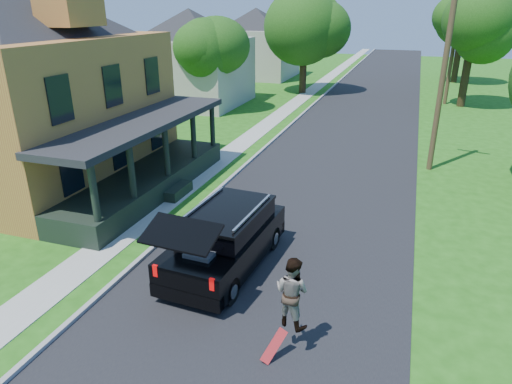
% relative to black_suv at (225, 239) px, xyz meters
% --- Properties ---
extents(ground, '(140.00, 140.00, 0.00)m').
position_rel_black_suv_xyz_m(ground, '(1.40, -1.50, -0.94)').
color(ground, '#1E5711').
rests_on(ground, ground).
extents(street, '(8.00, 120.00, 0.02)m').
position_rel_black_suv_xyz_m(street, '(1.40, 18.50, -0.94)').
color(street, black).
rests_on(street, ground).
extents(curb, '(0.15, 120.00, 0.12)m').
position_rel_black_suv_xyz_m(curb, '(-2.65, 18.50, -0.94)').
color(curb, gray).
rests_on(curb, ground).
extents(sidewalk, '(1.30, 120.00, 0.03)m').
position_rel_black_suv_xyz_m(sidewalk, '(-4.20, 18.50, -0.94)').
color(sidewalk, gray).
rests_on(sidewalk, ground).
extents(front_walk, '(6.50, 1.20, 0.03)m').
position_rel_black_suv_xyz_m(front_walk, '(-8.10, 4.50, -0.94)').
color(front_walk, gray).
rests_on(front_walk, ground).
extents(main_house, '(15.56, 15.56, 10.10)m').
position_rel_black_suv_xyz_m(main_house, '(-11.40, 4.50, 3.98)').
color(main_house, '#B38034').
rests_on(main_house, ground).
extents(neighbor_house_mid, '(12.78, 12.78, 8.30)m').
position_rel_black_suv_xyz_m(neighbor_house_mid, '(-12.10, 22.50, 3.25)').
color(neighbor_house_mid, '#B7AFA2').
rests_on(neighbor_house_mid, ground).
extents(neighbor_house_far, '(12.78, 12.78, 8.30)m').
position_rel_black_suv_xyz_m(neighbor_house_far, '(-12.10, 38.50, 3.25)').
color(neighbor_house_far, '#B7AFA2').
rests_on(neighbor_house_far, ground).
extents(black_suv, '(2.34, 5.41, 2.47)m').
position_rel_black_suv_xyz_m(black_suv, '(0.00, 0.00, 0.00)').
color(black_suv, black).
rests_on(black_suv, ground).
extents(skateboarder, '(0.98, 0.87, 1.68)m').
position_rel_black_suv_xyz_m(skateboarder, '(2.74, -2.80, 0.58)').
color(skateboarder, black).
rests_on(skateboarder, ground).
extents(skateboard, '(0.50, 0.55, 0.70)m').
position_rel_black_suv_xyz_m(skateboard, '(2.49, -3.28, -0.61)').
color(skateboard, '#A60E11').
rests_on(skateboard, ground).
extents(tree_left_mid, '(5.31, 5.35, 7.42)m').
position_rel_black_suv_xyz_m(tree_left_mid, '(-9.13, 19.86, 3.92)').
color(tree_left_mid, black).
rests_on(tree_left_mid, ground).
extents(tree_left_far, '(8.27, 8.39, 9.99)m').
position_rel_black_suv_xyz_m(tree_left_far, '(-4.80, 30.07, 5.31)').
color(tree_left_far, black).
rests_on(tree_left_far, ground).
extents(tree_right_mid, '(6.49, 6.13, 9.18)m').
position_rel_black_suv_xyz_m(tree_right_mid, '(8.42, 28.22, 5.34)').
color(tree_right_mid, black).
rests_on(tree_right_mid, ground).
extents(tree_right_far, '(6.78, 6.42, 9.05)m').
position_rel_black_suv_xyz_m(tree_right_far, '(8.62, 41.23, 5.14)').
color(tree_right_far, black).
rests_on(tree_right_far, ground).
extents(utility_pole_near, '(1.60, 0.51, 9.37)m').
position_rel_black_suv_xyz_m(utility_pole_near, '(5.94, 11.47, 3.89)').
color(utility_pole_near, '#402D1D').
rests_on(utility_pole_near, ground).
extents(utility_pole_far, '(1.83, 0.32, 9.46)m').
position_rel_black_suv_xyz_m(utility_pole_far, '(7.32, 28.80, 3.95)').
color(utility_pole_far, '#402D1D').
rests_on(utility_pole_far, ground).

